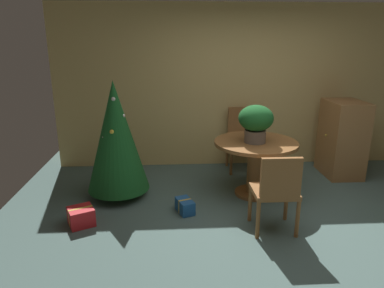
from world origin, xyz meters
TOP-DOWN VIEW (x-y plane):
  - ground_plane at (0.00, 0.00)m, footprint 6.60×6.60m
  - back_wall_panel at (0.00, 2.20)m, footprint 6.00×0.10m
  - round_dining_table at (-0.03, 0.89)m, footprint 1.10×1.10m
  - flower_vase at (-0.05, 0.84)m, footprint 0.45×0.45m
  - wooden_chair_far at (-0.03, 1.91)m, footprint 0.43×0.45m
  - wooden_chair_near at (-0.03, -0.11)m, footprint 0.47×0.43m
  - holiday_tree at (-1.86, 0.94)m, footprint 0.82×0.82m
  - gift_box_blue at (-0.99, 0.42)m, footprint 0.25×0.32m
  - gift_box_red at (-2.19, 0.18)m, footprint 0.36×0.35m
  - wooden_cabinet at (1.49, 1.56)m, footprint 0.54×0.70m

SIDE VIEW (x-z plane):
  - ground_plane at x=0.00m, z-range 0.00..0.00m
  - gift_box_blue at x=-0.99m, z-range 0.00..0.17m
  - gift_box_red at x=-2.19m, z-range 0.00..0.21m
  - wooden_chair_near at x=-0.03m, z-range 0.06..0.97m
  - wooden_chair_far at x=-0.03m, z-range 0.05..1.05m
  - round_dining_table at x=-0.03m, z-range 0.17..0.93m
  - wooden_cabinet at x=1.49m, z-range 0.00..1.16m
  - holiday_tree at x=-1.86m, z-range 0.06..1.62m
  - flower_vase at x=-0.05m, z-range 0.80..1.29m
  - back_wall_panel at x=0.00m, z-range 0.00..2.60m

